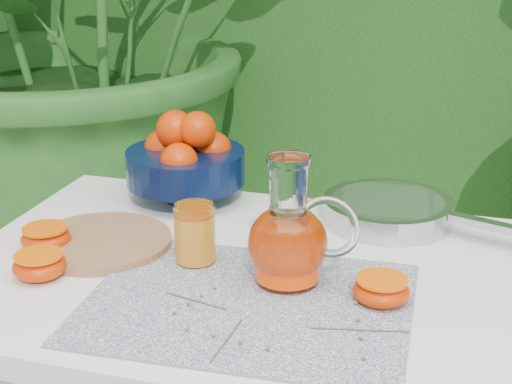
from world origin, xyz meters
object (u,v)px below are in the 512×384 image
(fruit_bowl, at_px, (186,159))
(white_table, at_px, (253,312))
(juice_pitcher, at_px, (289,240))
(saute_pan, at_px, (389,210))
(cutting_board, at_px, (101,242))

(fruit_bowl, bearing_deg, white_table, -50.82)
(fruit_bowl, xyz_separation_m, juice_pitcher, (0.29, -0.31, -0.01))
(white_table, bearing_deg, juice_pitcher, -24.94)
(fruit_bowl, height_order, saute_pan, fruit_bowl)
(fruit_bowl, bearing_deg, juice_pitcher, -46.27)
(cutting_board, bearing_deg, juice_pitcher, -7.14)
(fruit_bowl, xyz_separation_m, saute_pan, (0.41, -0.00, -0.06))
(fruit_bowl, relative_size, juice_pitcher, 1.32)
(white_table, bearing_deg, saute_pan, 54.82)
(cutting_board, xyz_separation_m, fruit_bowl, (0.06, 0.26, 0.08))
(juice_pitcher, bearing_deg, fruit_bowl, 133.73)
(white_table, height_order, fruit_bowl, fruit_bowl)
(cutting_board, xyz_separation_m, saute_pan, (0.47, 0.26, 0.02))
(fruit_bowl, height_order, juice_pitcher, juice_pitcher)
(cutting_board, height_order, fruit_bowl, fruit_bowl)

